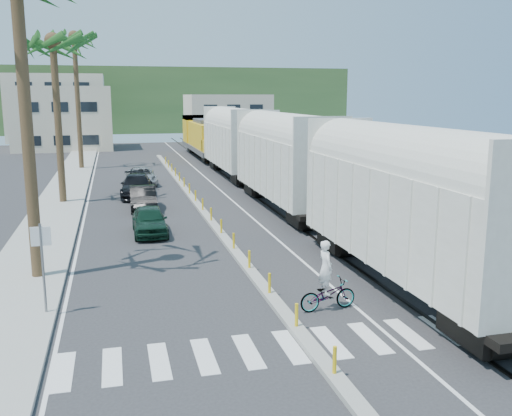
{
  "coord_description": "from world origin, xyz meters",
  "views": [
    {
      "loc": [
        -5.01,
        -16.08,
        6.84
      ],
      "look_at": [
        0.95,
        7.69,
        2.0
      ],
      "focal_mm": 40.0,
      "sensor_mm": 36.0,
      "label": 1
    }
  ],
  "objects_px": {
    "car_lead": "(150,220)",
    "cyclist": "(327,288)",
    "street_sign": "(42,256)",
    "car_second": "(143,198)"
  },
  "relations": [
    {
      "from": "car_lead",
      "to": "cyclist",
      "type": "bearing_deg",
      "value": -67.49
    },
    {
      "from": "street_sign",
      "to": "car_lead",
      "type": "bearing_deg",
      "value": 69.24
    },
    {
      "from": "cyclist",
      "to": "street_sign",
      "type": "bearing_deg",
      "value": 73.31
    },
    {
      "from": "street_sign",
      "to": "car_second",
      "type": "relative_size",
      "value": 0.68
    },
    {
      "from": "car_lead",
      "to": "car_second",
      "type": "distance_m",
      "value": 6.33
    },
    {
      "from": "car_lead",
      "to": "car_second",
      "type": "height_order",
      "value": "car_second"
    },
    {
      "from": "street_sign",
      "to": "cyclist",
      "type": "bearing_deg",
      "value": -10.45
    },
    {
      "from": "car_lead",
      "to": "cyclist",
      "type": "relative_size",
      "value": 1.78
    },
    {
      "from": "street_sign",
      "to": "car_lead",
      "type": "height_order",
      "value": "street_sign"
    },
    {
      "from": "street_sign",
      "to": "car_lead",
      "type": "relative_size",
      "value": 0.72
    }
  ]
}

